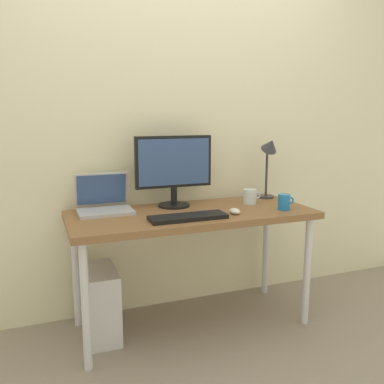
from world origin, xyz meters
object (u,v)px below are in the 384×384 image
(coffee_mug, at_px, (284,202))
(glass_cup, at_px, (250,196))
(desk, at_px, (192,222))
(keyboard, at_px, (188,217))
(computer_tower, at_px, (101,303))
(monitor, at_px, (174,167))
(desk_lamp, at_px, (270,154))
(mouse, at_px, (235,211))
(laptop, at_px, (104,202))

(coffee_mug, relative_size, glass_cup, 0.90)
(desk, distance_m, keyboard, 0.20)
(coffee_mug, bearing_deg, computer_tower, 169.02)
(monitor, bearing_deg, desk_lamp, 0.04)
(monitor, bearing_deg, computer_tower, -166.97)
(mouse, bearing_deg, desk, 144.95)
(keyboard, height_order, mouse, mouse)
(laptop, bearing_deg, keyboard, -41.17)
(desk, relative_size, desk_lamp, 3.36)
(keyboard, height_order, glass_cup, glass_cup)
(desk_lamp, xyz_separation_m, keyboard, (-0.72, -0.34, -0.30))
(computer_tower, bearing_deg, laptop, 65.58)
(monitor, height_order, desk_lamp, monitor)
(desk, xyz_separation_m, monitor, (-0.06, 0.17, 0.32))
(laptop, bearing_deg, desk_lamp, -0.81)
(desk_lamp, xyz_separation_m, computer_tower, (-1.19, -0.12, -0.83))
(monitor, relative_size, coffee_mug, 4.55)
(desk_lamp, relative_size, coffee_mug, 4.01)
(coffee_mug, distance_m, computer_tower, 1.26)
(mouse, bearing_deg, glass_cup, 44.74)
(desk, bearing_deg, glass_cup, 9.55)
(desk_lamp, bearing_deg, glass_cup, -152.97)
(computer_tower, bearing_deg, glass_cup, 0.88)
(monitor, xyz_separation_m, coffee_mug, (0.60, -0.33, -0.20))
(coffee_mug, bearing_deg, desk, 164.12)
(desk_lamp, bearing_deg, mouse, -142.56)
(monitor, relative_size, keyboard, 1.13)
(coffee_mug, xyz_separation_m, glass_cup, (-0.11, 0.23, -0.00))
(monitor, relative_size, laptop, 1.55)
(laptop, relative_size, keyboard, 0.73)
(keyboard, bearing_deg, desk, 62.26)
(desk, height_order, coffee_mug, coffee_mug)
(laptop, distance_m, mouse, 0.79)
(desk_lamp, distance_m, mouse, 0.61)
(coffee_mug, bearing_deg, monitor, 151.31)
(keyboard, bearing_deg, mouse, 3.27)
(mouse, distance_m, coffee_mug, 0.34)
(monitor, distance_m, coffee_mug, 0.72)
(glass_cup, xyz_separation_m, computer_tower, (-0.99, -0.02, -0.57))
(monitor, distance_m, desk_lamp, 0.69)
(keyboard, bearing_deg, laptop, 138.83)
(monitor, bearing_deg, desk, -72.35)
(keyboard, xyz_separation_m, glass_cup, (0.52, 0.24, 0.04))
(laptop, relative_size, glass_cup, 2.63)
(desk, bearing_deg, keyboard, -117.74)
(desk, distance_m, monitor, 0.37)
(glass_cup, bearing_deg, keyboard, -155.44)
(glass_cup, bearing_deg, computer_tower, -179.12)
(coffee_mug, relative_size, computer_tower, 0.26)
(mouse, bearing_deg, coffee_mug, -1.10)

